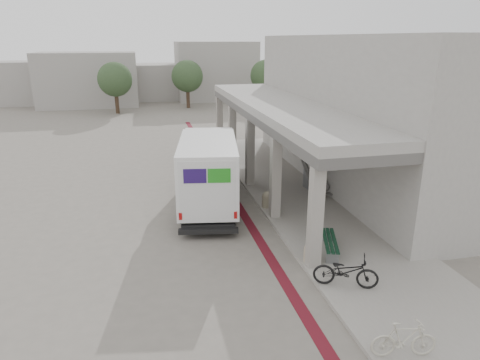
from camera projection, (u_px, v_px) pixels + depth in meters
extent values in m
plane|color=#69625A|center=(225.00, 229.00, 16.18)|extent=(120.00, 120.00, 0.00)
cube|color=#58111B|center=(239.00, 207.00, 18.24)|extent=(0.35, 40.00, 0.01)
cube|color=gray|center=(324.00, 218.00, 17.01)|extent=(4.40, 28.00, 0.12)
cube|color=gray|center=(355.00, 111.00, 20.81)|extent=(4.30, 17.00, 7.00)
cube|color=#555350|center=(281.00, 114.00, 20.01)|extent=(3.40, 16.90, 0.35)
cube|color=gray|center=(281.00, 106.00, 19.90)|extent=(3.40, 16.90, 0.35)
cube|color=gray|center=(88.00, 79.00, 45.05)|extent=(10.00, 6.00, 5.50)
cube|color=gray|center=(155.00, 81.00, 50.48)|extent=(8.00, 6.00, 4.00)
cube|color=gray|center=(216.00, 71.00, 49.73)|extent=(9.00, 6.00, 6.50)
cube|color=gray|center=(34.00, 83.00, 46.70)|extent=(7.00, 5.00, 4.50)
cylinder|color=#38281C|center=(117.00, 101.00, 40.63)|extent=(0.36, 0.36, 2.40)
sphere|color=#273A22|center=(115.00, 79.00, 40.00)|extent=(3.20, 3.20, 3.20)
cylinder|color=#38281C|center=(188.00, 96.00, 43.97)|extent=(0.36, 0.36, 2.40)
sphere|color=#273A22|center=(187.00, 76.00, 43.34)|extent=(3.20, 3.20, 3.20)
cylinder|color=#38281C|center=(265.00, 95.00, 44.75)|extent=(0.36, 0.36, 2.40)
sphere|color=#273A22|center=(266.00, 75.00, 44.12)|extent=(3.20, 3.20, 3.20)
cube|color=black|center=(209.00, 197.00, 18.38)|extent=(3.00, 6.73, 0.28)
cube|color=silver|center=(208.00, 171.00, 17.13)|extent=(3.00, 5.13, 2.41)
cube|color=silver|center=(209.00, 154.00, 20.21)|extent=(2.49, 2.11, 2.13)
cube|color=silver|center=(209.00, 164.00, 21.38)|extent=(2.11, 0.89, 0.74)
cube|color=black|center=(209.00, 139.00, 20.75)|extent=(2.09, 0.78, 0.97)
cube|color=black|center=(208.00, 231.00, 15.23)|extent=(2.14, 0.58, 0.17)
cube|color=#251252|center=(181.00, 157.00, 17.55)|extent=(0.23, 1.28, 0.70)
cube|color=#21871D|center=(178.00, 166.00, 16.23)|extent=(0.23, 1.28, 0.70)
cube|color=#251252|center=(195.00, 176.00, 14.62)|extent=(0.78, 0.16, 0.51)
cube|color=#21871D|center=(219.00, 176.00, 14.67)|extent=(0.78, 0.16, 0.51)
cylinder|color=black|center=(189.00, 179.00, 20.59)|extent=(0.39, 0.87, 0.84)
cylinder|color=black|center=(230.00, 178.00, 20.70)|extent=(0.39, 0.87, 0.84)
cylinder|color=black|center=(184.00, 213.00, 16.55)|extent=(0.39, 0.87, 0.84)
cylinder|color=black|center=(234.00, 212.00, 16.66)|extent=(0.39, 0.87, 0.84)
cube|color=slate|center=(332.00, 258.00, 13.39)|extent=(0.40, 0.20, 0.39)
cube|color=slate|center=(327.00, 236.00, 14.85)|extent=(0.40, 0.20, 0.39)
cube|color=#10301E|center=(326.00, 240.00, 14.06)|extent=(0.69, 1.81, 0.05)
cube|color=#10301E|center=(330.00, 240.00, 14.05)|extent=(0.69, 1.81, 0.05)
cube|color=#10301E|center=(335.00, 241.00, 14.04)|extent=(0.69, 1.81, 0.05)
cylinder|color=gray|center=(310.00, 255.00, 13.52)|extent=(0.41, 0.41, 0.41)
sphere|color=gray|center=(310.00, 249.00, 13.45)|extent=(0.41, 0.41, 0.41)
cylinder|color=gray|center=(267.00, 202.00, 17.90)|extent=(0.45, 0.45, 0.45)
sphere|color=gray|center=(267.00, 197.00, 17.82)|extent=(0.45, 0.45, 0.45)
cube|color=slate|center=(310.00, 179.00, 20.13)|extent=(0.45, 0.58, 0.90)
imported|color=black|center=(346.00, 271.00, 12.07)|extent=(1.92, 1.33, 0.96)
imported|color=#BDB8A6|center=(404.00, 339.00, 9.39)|extent=(1.53, 0.69, 0.89)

